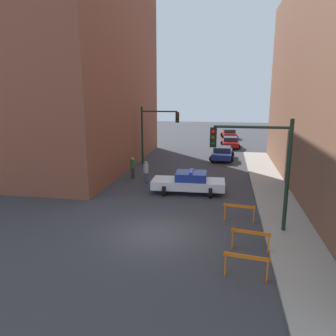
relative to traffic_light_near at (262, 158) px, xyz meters
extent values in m
plane|color=#38383D|center=(-4.73, -1.21, -3.53)|extent=(120.00, 120.00, 0.00)
cube|color=#9E998E|center=(1.47, -1.21, -3.47)|extent=(2.40, 44.00, 0.12)
cube|color=brown|center=(-16.73, 12.79, 6.35)|extent=(14.00, 20.00, 19.76)
cylinder|color=black|center=(1.17, 0.01, -0.81)|extent=(0.18, 0.18, 5.20)
cylinder|color=black|center=(-0.53, 0.01, 1.39)|extent=(3.40, 0.12, 0.12)
cube|color=black|center=(-2.23, 0.01, 0.89)|extent=(0.30, 0.22, 0.90)
sphere|color=red|center=(-2.23, -0.14, 1.16)|extent=(0.18, 0.18, 0.18)
sphere|color=#4C3D0C|center=(-2.23, -0.14, 0.89)|extent=(0.18, 0.18, 0.18)
sphere|color=#0C4219|center=(-2.23, -0.14, 0.62)|extent=(0.18, 0.18, 0.18)
cylinder|color=black|center=(-9.13, 13.52, -0.93)|extent=(0.18, 0.18, 5.20)
cylinder|color=black|center=(-7.53, 13.52, 1.27)|extent=(3.20, 0.12, 0.12)
cube|color=black|center=(-5.93, 13.52, 0.77)|extent=(0.30, 0.22, 0.90)
sphere|color=red|center=(-5.93, 13.37, 1.04)|extent=(0.18, 0.18, 0.18)
sphere|color=#4C3D0C|center=(-5.93, 13.37, 0.77)|extent=(0.18, 0.18, 0.18)
sphere|color=#0C4219|center=(-5.93, 13.37, 0.50)|extent=(0.18, 0.18, 0.18)
cube|color=white|center=(-3.97, 5.42, -2.93)|extent=(4.76, 2.01, 0.55)
cube|color=navy|center=(-3.78, 5.42, -2.39)|extent=(2.03, 1.69, 0.52)
cylinder|color=black|center=(-5.40, 4.52, -3.20)|extent=(0.24, 0.67, 0.66)
cylinder|color=black|center=(-5.45, 6.22, -3.20)|extent=(0.24, 0.67, 0.66)
cylinder|color=black|center=(-2.48, 4.62, -3.20)|extent=(0.24, 0.67, 0.66)
cylinder|color=black|center=(-2.54, 6.32, -3.20)|extent=(0.24, 0.67, 0.66)
cube|color=#2633BF|center=(-3.78, 5.42, -2.07)|extent=(0.25, 1.39, 0.12)
cube|color=navy|center=(-1.97, 16.79, -2.96)|extent=(1.97, 4.37, 0.52)
cube|color=#232833|center=(-1.97, 16.62, -2.46)|extent=(1.65, 1.87, 0.48)
cylinder|color=black|center=(-2.74, 18.15, -3.22)|extent=(0.63, 0.24, 0.62)
cylinder|color=black|center=(-1.09, 18.09, -3.22)|extent=(0.63, 0.24, 0.62)
cylinder|color=black|center=(-2.85, 15.49, -3.22)|extent=(0.63, 0.24, 0.62)
cylinder|color=black|center=(-1.19, 15.42, -3.22)|extent=(0.63, 0.24, 0.62)
cube|color=maroon|center=(-1.14, 24.27, -2.96)|extent=(1.92, 4.35, 0.52)
cube|color=#232833|center=(-1.14, 24.09, -2.46)|extent=(1.63, 1.85, 0.48)
cylinder|color=black|center=(-2.01, 25.58, -3.22)|extent=(0.63, 0.24, 0.62)
cylinder|color=black|center=(-0.35, 25.62, -3.22)|extent=(0.63, 0.24, 0.62)
cylinder|color=black|center=(-1.94, 22.91, -3.22)|extent=(0.63, 0.24, 0.62)
cylinder|color=black|center=(-0.28, 22.96, -3.22)|extent=(0.63, 0.24, 0.62)
cube|color=maroon|center=(-1.25, 32.66, -2.96)|extent=(2.17, 4.44, 0.52)
cube|color=#232833|center=(-1.24, 32.49, -2.46)|extent=(1.74, 1.94, 0.48)
cylinder|color=black|center=(-2.20, 33.92, -3.22)|extent=(0.64, 0.27, 0.62)
cylinder|color=black|center=(-0.55, 34.06, -3.22)|extent=(0.64, 0.27, 0.62)
cylinder|color=black|center=(-1.96, 31.26, -3.22)|extent=(0.64, 0.27, 0.62)
cylinder|color=black|center=(-0.31, 31.41, -3.22)|extent=(0.64, 0.27, 0.62)
cylinder|color=#474C66|center=(-7.20, 7.04, -3.12)|extent=(0.29, 0.29, 0.82)
cylinder|color=#B2B2B7|center=(-7.20, 7.04, -2.40)|extent=(0.37, 0.37, 0.62)
sphere|color=tan|center=(-7.20, 7.04, -1.98)|extent=(0.22, 0.22, 0.22)
cylinder|color=#382D23|center=(-8.57, 8.36, -3.12)|extent=(0.38, 0.38, 0.82)
cylinder|color=#236633|center=(-8.57, 8.36, -2.40)|extent=(0.49, 0.49, 0.62)
sphere|color=tan|center=(-8.57, 8.36, -1.98)|extent=(0.30, 0.30, 0.22)
cube|color=orange|center=(-0.78, -4.32, -2.70)|extent=(1.59, 0.27, 0.14)
cube|color=orange|center=(-1.49, -4.22, -3.08)|extent=(0.07, 0.17, 0.90)
cube|color=orange|center=(-0.07, -4.42, -3.08)|extent=(0.07, 0.17, 0.90)
cube|color=orange|center=(-0.50, -2.19, -2.70)|extent=(1.58, 0.33, 0.14)
cube|color=orange|center=(-1.20, -2.06, -3.08)|extent=(0.08, 0.17, 0.90)
cube|color=orange|center=(0.21, -2.32, -3.08)|extent=(0.08, 0.17, 0.90)
cube|color=orange|center=(-0.84, 0.97, -2.70)|extent=(1.59, 0.25, 0.14)
cube|color=orange|center=(-1.56, 1.06, -3.08)|extent=(0.07, 0.16, 0.90)
cube|color=orange|center=(-0.13, 0.88, -3.08)|extent=(0.07, 0.16, 0.90)
camera|label=1|loc=(-1.65, -15.07, 2.91)|focal=35.00mm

